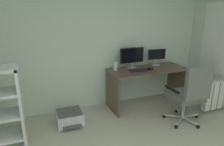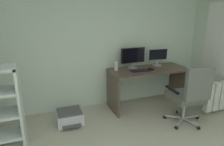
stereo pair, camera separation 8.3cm
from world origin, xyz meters
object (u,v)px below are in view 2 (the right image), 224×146
(desktop_speaker, at_px, (116,66))
(keyboard, at_px, (140,71))
(monitor_main, at_px, (133,56))
(radiator, at_px, (224,95))
(computer_mouse, at_px, (151,69))
(office_chair, at_px, (190,94))
(desk, at_px, (148,79))
(printer, at_px, (70,117))
(monitor_secondary, at_px, (158,56))

(desktop_speaker, bearing_deg, keyboard, -26.77)
(monitor_main, bearing_deg, desktop_speaker, -172.50)
(radiator, bearing_deg, computer_mouse, 151.80)
(office_chair, bearing_deg, monitor_main, 115.38)
(computer_mouse, bearing_deg, desk, 80.23)
(monitor_main, bearing_deg, radiator, -31.41)
(office_chair, distance_m, radiator, 1.00)
(monitor_main, distance_m, printer, 1.60)
(desk, bearing_deg, printer, -174.26)
(monitor_main, bearing_deg, computer_mouse, -43.45)
(monitor_main, bearing_deg, printer, -165.92)
(printer, xyz_separation_m, radiator, (2.76, -0.56, 0.22))
(desk, height_order, printer, desk)
(desk, distance_m, office_chair, 0.92)
(desk, height_order, computer_mouse, computer_mouse)
(monitor_secondary, distance_m, computer_mouse, 0.42)
(monitor_secondary, xyz_separation_m, desktop_speaker, (-0.91, -0.05, -0.12))
(desk, xyz_separation_m, radiator, (1.20, -0.72, -0.23))
(keyboard, relative_size, printer, 0.74)
(desk, relative_size, monitor_secondary, 3.62)
(monitor_main, relative_size, radiator, 0.56)
(monitor_secondary, distance_m, office_chair, 1.13)
(computer_mouse, bearing_deg, desktop_speaker, 150.09)
(computer_mouse, height_order, printer, computer_mouse)
(monitor_main, height_order, monitor_secondary, monitor_main)
(desktop_speaker, bearing_deg, computer_mouse, -17.94)
(desk, bearing_deg, keyboard, -162.65)
(office_chair, relative_size, printer, 2.23)
(monitor_secondary, xyz_separation_m, computer_mouse, (-0.28, -0.25, -0.19))
(keyboard, bearing_deg, desk, 21.88)
(desk, height_order, monitor_main, monitor_main)
(office_chair, bearing_deg, printer, 157.96)
(keyboard, distance_m, computer_mouse, 0.24)
(monitor_secondary, bearing_deg, desk, -149.41)
(printer, distance_m, radiator, 2.83)
(office_chair, height_order, printer, office_chair)
(monitor_main, relative_size, office_chair, 0.47)
(office_chair, bearing_deg, radiator, 9.82)
(keyboard, xyz_separation_m, printer, (-1.33, -0.08, -0.65))
(radiator, bearing_deg, desk, 148.96)
(computer_mouse, relative_size, radiator, 0.12)
(desk, height_order, desktop_speaker, desktop_speaker)
(office_chair, distance_m, printer, 2.00)
(computer_mouse, height_order, office_chair, office_chair)
(desk, height_order, radiator, desk)
(office_chair, bearing_deg, monitor_secondary, 87.48)
(desktop_speaker, distance_m, office_chair, 1.36)
(desktop_speaker, relative_size, printer, 0.37)
(keyboard, distance_m, printer, 1.48)
(monitor_main, distance_m, computer_mouse, 0.42)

